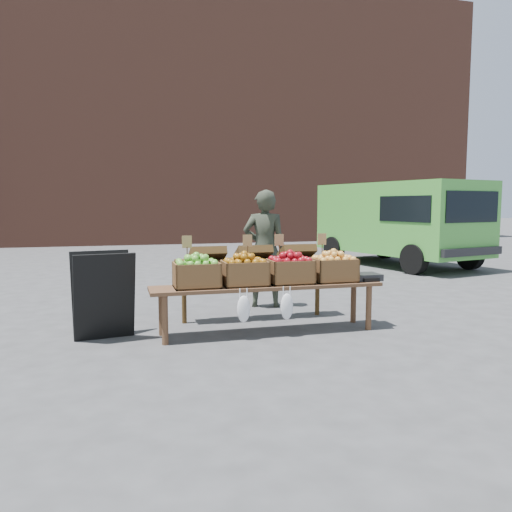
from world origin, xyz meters
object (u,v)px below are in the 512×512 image
object	(u,v)px
delivery_van	(398,225)
crate_russet_pears	(244,273)
chalkboard_sign	(103,295)
vendor	(265,249)
back_table	(253,279)
weighing_scale	(365,277)
display_bench	(267,308)
crate_golden_apples	(197,275)
crate_red_apples	(290,271)
crate_green_apples	(333,270)

from	to	relation	value
delivery_van	crate_russet_pears	xyz separation A→B (m)	(-5.24, -5.37, -0.29)
delivery_van	chalkboard_sign	world-z (taller)	delivery_van
vendor	back_table	bearing A→B (deg)	80.46
weighing_scale	back_table	bearing A→B (deg)	149.61
display_bench	weighing_scale	bearing A→B (deg)	0.00
delivery_van	crate_golden_apples	size ratio (longest dim) A/B	8.94
chalkboard_sign	crate_red_apples	distance (m)	2.13
delivery_van	crate_red_apples	distance (m)	7.14
crate_russet_pears	weighing_scale	bearing A→B (deg)	0.00
vendor	crate_green_apples	world-z (taller)	vendor
crate_russet_pears	vendor	bearing A→B (deg)	65.25
display_bench	crate_red_apples	distance (m)	0.51
delivery_van	crate_golden_apples	xyz separation A→B (m)	(-5.79, -5.37, -0.29)
chalkboard_sign	crate_red_apples	bearing A→B (deg)	-16.19
delivery_van	crate_green_apples	xyz separation A→B (m)	(-4.14, -5.37, -0.29)
delivery_van	crate_green_apples	world-z (taller)	delivery_van
back_table	crate_golden_apples	world-z (taller)	back_table
display_bench	crate_red_apples	bearing A→B (deg)	0.00
back_table	weighing_scale	size ratio (longest dim) A/B	6.18
crate_golden_apples	crate_green_apples	bearing A→B (deg)	0.00
vendor	back_table	size ratio (longest dim) A/B	0.81
back_table	crate_red_apples	size ratio (longest dim) A/B	4.20
crate_golden_apples	weighing_scale	distance (m)	2.08
crate_green_apples	chalkboard_sign	bearing A→B (deg)	174.70
crate_red_apples	vendor	bearing A→B (deg)	85.41
back_table	crate_russet_pears	xyz separation A→B (m)	(-0.30, -0.72, 0.19)
back_table	crate_green_apples	xyz separation A→B (m)	(0.80, -0.72, 0.19)
crate_red_apples	display_bench	bearing A→B (deg)	180.00
vendor	crate_russet_pears	xyz separation A→B (m)	(-0.67, -1.44, -0.14)
delivery_van	crate_golden_apples	world-z (taller)	delivery_van
crate_red_apples	crate_green_apples	world-z (taller)	same
chalkboard_sign	display_bench	size ratio (longest dim) A/B	0.36
vendor	display_bench	world-z (taller)	vendor
chalkboard_sign	crate_golden_apples	xyz separation A→B (m)	(1.01, -0.25, 0.22)
crate_russet_pears	crate_red_apples	bearing A→B (deg)	0.00
delivery_van	chalkboard_sign	xyz separation A→B (m)	(-6.80, -5.13, -0.51)
chalkboard_sign	weighing_scale	size ratio (longest dim) A/B	2.90
vendor	chalkboard_sign	bearing A→B (deg)	45.73
chalkboard_sign	crate_russet_pears	bearing A→B (deg)	-18.52
crate_golden_apples	crate_green_apples	world-z (taller)	same
vendor	chalkboard_sign	xyz separation A→B (m)	(-2.22, -1.20, -0.36)
crate_russet_pears	weighing_scale	size ratio (longest dim) A/B	1.47
delivery_van	crate_russet_pears	bearing A→B (deg)	-147.23
crate_red_apples	weighing_scale	bearing A→B (deg)	0.00
display_bench	crate_golden_apples	world-z (taller)	crate_golden_apples
vendor	crate_russet_pears	bearing A→B (deg)	82.67
display_bench	crate_golden_apples	bearing A→B (deg)	180.00
vendor	weighing_scale	world-z (taller)	vendor
display_bench	crate_russet_pears	world-z (taller)	crate_russet_pears
back_table	vendor	bearing A→B (deg)	63.03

